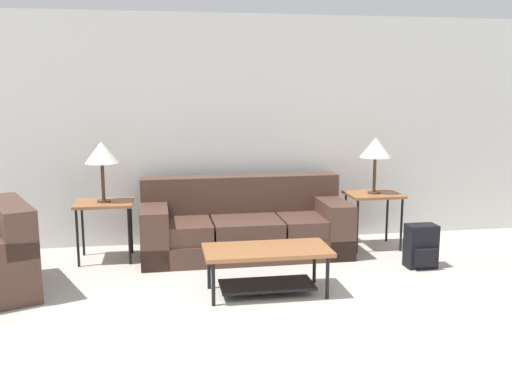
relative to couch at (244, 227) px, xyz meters
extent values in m
cube|color=silver|center=(0.06, 0.59, 1.00)|extent=(8.92, 0.06, 2.60)
cube|color=#4C3328|center=(0.00, -0.05, -0.19)|extent=(2.21, 0.90, 0.22)
cube|color=#4C3328|center=(-0.73, -0.08, 0.02)|extent=(0.72, 0.80, 0.20)
cube|color=#4C3328|center=(0.00, -0.07, 0.02)|extent=(0.72, 0.80, 0.20)
cube|color=#4C3328|center=(0.73, -0.06, 0.02)|extent=(0.72, 0.80, 0.20)
cube|color=#4C3328|center=(0.00, 0.26, 0.32)|extent=(2.20, 0.28, 0.40)
cube|color=#4C3328|center=(-0.96, -0.06, -0.01)|extent=(0.29, 0.89, 0.58)
cube|color=#4C3328|center=(0.96, -0.04, -0.01)|extent=(0.29, 0.89, 0.58)
cube|color=#4C3328|center=(-2.19, -0.77, 0.30)|extent=(0.63, 1.04, 0.40)
cube|color=#935B33|center=(0.01, -1.25, 0.10)|extent=(1.10, 0.54, 0.04)
cylinder|color=black|center=(-0.48, -1.46, -0.11)|extent=(0.03, 0.03, 0.38)
cylinder|color=black|center=(0.50, -1.46, -0.11)|extent=(0.03, 0.03, 0.38)
cylinder|color=black|center=(-0.48, -1.04, -0.11)|extent=(0.03, 0.03, 0.38)
cylinder|color=black|center=(0.50, -1.04, -0.11)|extent=(0.03, 0.03, 0.38)
cube|color=black|center=(0.01, -1.25, -0.22)|extent=(0.82, 0.38, 0.02)
cube|color=#935B33|center=(-1.47, 0.02, 0.31)|extent=(0.59, 0.49, 0.03)
cylinder|color=black|center=(-1.72, -0.18, 0.00)|extent=(0.03, 0.03, 0.59)
cylinder|color=black|center=(-1.21, -0.18, 0.00)|extent=(0.03, 0.03, 0.59)
cylinder|color=black|center=(-1.72, 0.22, 0.00)|extent=(0.03, 0.03, 0.59)
cylinder|color=black|center=(-1.21, 0.22, 0.00)|extent=(0.03, 0.03, 0.59)
cube|color=#935B33|center=(1.47, 0.02, 0.31)|extent=(0.59, 0.49, 0.03)
cylinder|color=black|center=(1.21, -0.18, 0.00)|extent=(0.03, 0.03, 0.59)
cylinder|color=black|center=(1.72, -0.18, 0.00)|extent=(0.03, 0.03, 0.59)
cylinder|color=black|center=(1.21, 0.22, 0.00)|extent=(0.03, 0.03, 0.59)
cylinder|color=black|center=(1.72, 0.22, 0.00)|extent=(0.03, 0.03, 0.59)
cylinder|color=#472D1E|center=(-1.47, 0.02, 0.33)|extent=(0.14, 0.14, 0.02)
cylinder|color=#472D1E|center=(-1.47, 0.02, 0.54)|extent=(0.04, 0.04, 0.39)
cone|color=white|center=(-1.47, 0.02, 0.84)|extent=(0.34, 0.34, 0.22)
cylinder|color=#472D1E|center=(1.47, 0.02, 0.33)|extent=(0.14, 0.14, 0.02)
cylinder|color=#472D1E|center=(1.47, 0.02, 0.54)|extent=(0.04, 0.04, 0.39)
cone|color=white|center=(1.47, 0.02, 0.84)|extent=(0.34, 0.34, 0.22)
cube|color=black|center=(1.68, -0.76, -0.08)|extent=(0.30, 0.20, 0.44)
cube|color=black|center=(1.68, -0.88, -0.17)|extent=(0.22, 0.05, 0.18)
cylinder|color=black|center=(1.60, -0.64, -0.06)|extent=(0.02, 0.02, 0.33)
cylinder|color=black|center=(1.76, -0.64, -0.06)|extent=(0.02, 0.02, 0.33)
camera|label=1|loc=(-0.87, -5.94, 1.48)|focal=40.00mm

